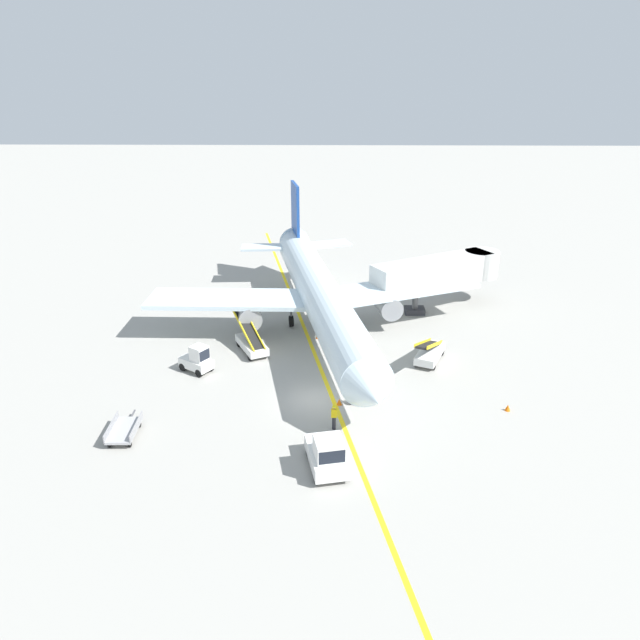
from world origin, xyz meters
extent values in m
plane|color=#9E9B93|center=(0.00, 0.00, 0.00)|extent=(300.00, 300.00, 0.00)
cube|color=yellow|center=(0.12, 5.00, 0.00)|extent=(16.19, 78.47, 0.01)
cylinder|color=silver|center=(0.12, 10.83, 3.45)|extent=(9.19, 30.06, 3.30)
cone|color=silver|center=(3.34, -5.05, 3.45)|extent=(3.65, 2.99, 3.23)
cone|color=silver|center=(-3.14, 26.90, 3.85)|extent=(3.63, 3.37, 3.14)
cube|color=silver|center=(7.16, 13.79, 3.05)|extent=(13.68, 9.21, 0.36)
cylinder|color=gray|center=(5.76, 12.48, 2.05)|extent=(2.50, 3.51, 1.90)
cube|color=silver|center=(-7.52, 10.81, 3.05)|extent=(13.04, 4.52, 0.36)
cylinder|color=gray|center=(-5.71, 10.16, 2.05)|extent=(2.50, 3.51, 1.90)
cube|color=navy|center=(-2.66, 24.55, 7.50)|extent=(1.07, 3.98, 5.20)
cube|color=silver|center=(0.36, 24.76, 3.85)|extent=(5.64, 3.81, 0.24)
cube|color=silver|center=(-5.52, 23.56, 3.85)|extent=(5.32, 2.51, 0.24)
cylinder|color=#4C4C51|center=(2.41, -0.44, 1.56)|extent=(0.20, 0.20, 3.12)
cylinder|color=black|center=(2.41, -0.44, 0.28)|extent=(0.45, 0.62, 0.56)
cylinder|color=#4C4C51|center=(1.88, 13.23, 1.56)|extent=(0.20, 0.20, 3.12)
cylinder|color=black|center=(1.88, 13.23, 0.48)|extent=(0.53, 1.01, 0.96)
cylinder|color=#4C4C51|center=(-2.43, 12.35, 1.56)|extent=(0.20, 0.20, 3.12)
cylinder|color=black|center=(-2.43, 12.35, 0.48)|extent=(0.53, 1.01, 0.96)
cube|color=black|center=(2.94, -3.09, 3.80)|extent=(2.95, 1.54, 0.60)
cube|color=beige|center=(10.16, 16.44, 3.60)|extent=(11.74, 8.12, 2.50)
cylinder|color=beige|center=(15.14, 19.22, 3.60)|extent=(3.20, 3.20, 2.50)
cylinder|color=#59595B|center=(8.59, 15.56, 1.18)|extent=(0.56, 0.56, 2.35)
cube|color=#333338|center=(8.59, 15.56, 0.25)|extent=(1.80, 1.40, 0.50)
cube|color=silver|center=(0.74, -7.25, 0.70)|extent=(2.60, 3.91, 0.80)
cube|color=silver|center=(0.87, -7.86, 1.65)|extent=(1.82, 1.90, 1.10)
cube|color=black|center=(1.03, -8.62, 1.65)|extent=(1.41, 0.37, 0.77)
cylinder|color=black|center=(1.79, -8.32, 0.30)|extent=(0.34, 0.63, 0.60)
cylinder|color=black|center=(0.21, -8.65, 0.30)|extent=(0.34, 0.63, 0.60)
cylinder|color=black|center=(1.28, -5.85, 0.30)|extent=(0.34, 0.63, 0.60)
cylinder|color=black|center=(-0.31, -6.18, 0.30)|extent=(0.34, 0.63, 0.60)
cube|color=silver|center=(-8.87, 4.00, 0.65)|extent=(2.72, 2.42, 0.70)
cube|color=silver|center=(-8.52, 3.76, 1.55)|extent=(1.48, 1.47, 1.10)
cube|color=black|center=(-8.09, 3.47, 1.55)|extent=(0.61, 0.85, 0.77)
cylinder|color=black|center=(-7.86, 3.98, 0.30)|extent=(0.62, 0.52, 0.60)
cylinder|color=black|center=(-8.48, 3.07, 0.30)|extent=(0.62, 0.52, 0.60)
cylinder|color=black|center=(-9.26, 4.92, 0.30)|extent=(0.62, 0.52, 0.60)
cylinder|color=black|center=(-9.87, 4.01, 0.30)|extent=(0.62, 0.52, 0.60)
cube|color=silver|center=(8.49, 5.98, 0.60)|extent=(2.88, 4.08, 0.60)
cylinder|color=black|center=(8.55, 4.51, 0.30)|extent=(0.44, 0.64, 0.60)
cylinder|color=black|center=(7.38, 5.01, 0.30)|extent=(0.44, 0.64, 0.60)
cylinder|color=black|center=(9.60, 6.96, 0.30)|extent=(0.44, 0.64, 0.60)
cylinder|color=black|center=(8.42, 7.46, 0.30)|extent=(0.44, 0.64, 0.60)
cube|color=black|center=(8.25, 5.43, 1.55)|extent=(2.80, 4.95, 1.76)
cube|color=yellow|center=(8.66, 5.26, 1.67)|extent=(2.05, 4.65, 1.84)
cube|color=yellow|center=(7.84, 5.61, 1.67)|extent=(2.05, 4.65, 1.84)
cube|color=silver|center=(-5.20, 7.29, 0.60)|extent=(3.04, 4.07, 0.60)
cylinder|color=black|center=(-6.36, 8.20, 0.30)|extent=(0.46, 0.64, 0.60)
cylinder|color=black|center=(-5.22, 8.77, 0.30)|extent=(0.46, 0.64, 0.60)
cylinder|color=black|center=(-5.18, 5.82, 0.30)|extent=(0.46, 0.64, 0.60)
cylinder|color=black|center=(-4.04, 6.39, 0.30)|extent=(0.46, 0.64, 0.60)
cube|color=black|center=(-5.47, 7.83, 1.55)|extent=(3.03, 4.87, 1.76)
cube|color=yellow|center=(-5.87, 7.63, 1.67)|extent=(2.31, 4.53, 1.84)
cube|color=yellow|center=(-5.06, 8.03, 1.67)|extent=(2.31, 4.53, 1.84)
cube|color=#A5A5A8|center=(-11.40, -4.52, 0.44)|extent=(1.59, 2.85, 0.16)
cube|color=#4C4C51|center=(-11.46, -2.67, 0.42)|extent=(0.11, 0.90, 0.08)
cylinder|color=#4C4C51|center=(-11.48, -2.22, 0.42)|extent=(0.12, 0.12, 0.05)
cube|color=gray|center=(-12.15, -4.54, 0.69)|extent=(0.16, 2.80, 0.50)
cube|color=gray|center=(-10.65, -4.49, 0.69)|extent=(0.16, 2.80, 0.50)
cylinder|color=black|center=(-12.03, -3.49, 0.18)|extent=(0.13, 0.36, 0.36)
cylinder|color=black|center=(-10.83, -3.45, 0.18)|extent=(0.13, 0.36, 0.36)
cylinder|color=black|center=(-11.96, -5.59, 0.18)|extent=(0.13, 0.36, 0.36)
cylinder|color=black|center=(-10.76, -5.55, 0.18)|extent=(0.13, 0.36, 0.36)
cylinder|color=#26262D|center=(1.17, -3.47, 0.42)|extent=(0.24, 0.24, 0.85)
cube|color=yellow|center=(1.17, -3.47, 1.13)|extent=(0.36, 0.22, 0.56)
sphere|color=#9E7051|center=(1.17, -3.47, 1.52)|extent=(0.20, 0.20, 0.20)
sphere|color=yellow|center=(1.17, -3.47, 1.58)|extent=(0.24, 0.24, 0.24)
cone|color=orange|center=(1.54, -0.60, 0.22)|extent=(0.36, 0.36, 0.44)
cone|color=orange|center=(-0.10, 9.87, 0.22)|extent=(0.36, 0.36, 0.44)
cone|color=orange|center=(1.93, 14.79, 0.22)|extent=(0.36, 0.36, 0.44)
cone|color=orange|center=(12.42, -1.16, 0.22)|extent=(0.36, 0.36, 0.44)
camera|label=1|loc=(0.85, -34.19, 20.20)|focal=33.04mm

